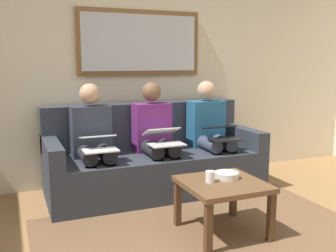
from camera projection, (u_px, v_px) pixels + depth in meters
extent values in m
cube|color=beige|center=(138.00, 66.00, 4.38)|extent=(6.00, 0.12, 2.60)
cube|color=brown|center=(210.00, 238.00, 2.99)|extent=(2.60, 1.80, 0.01)
cube|color=#2D333D|center=(155.00, 172.00, 4.05)|extent=(2.20, 0.90, 0.42)
cube|color=#2D333D|center=(144.00, 124.00, 4.30)|extent=(2.20, 0.20, 0.48)
cube|color=#2D333D|center=(240.00, 136.00, 4.39)|extent=(0.14, 0.90, 0.20)
cube|color=#2D333D|center=(52.00, 151.00, 3.62)|extent=(0.14, 0.90, 0.20)
cube|color=brown|center=(140.00, 43.00, 4.25)|extent=(1.40, 0.04, 0.71)
cube|color=#B2B7BC|center=(141.00, 43.00, 4.23)|extent=(1.30, 0.01, 0.61)
cube|color=brown|center=(223.00, 184.00, 3.02)|extent=(0.61, 0.61, 0.04)
cube|color=#4C331E|center=(271.00, 217.00, 2.92)|extent=(0.05, 0.05, 0.39)
cube|color=#4C331E|center=(208.00, 229.00, 2.72)|extent=(0.05, 0.05, 0.39)
cube|color=#4C331E|center=(233.00, 195.00, 3.40)|extent=(0.05, 0.05, 0.39)
cube|color=#4C331E|center=(178.00, 203.00, 3.20)|extent=(0.05, 0.05, 0.39)
cylinder|color=silver|center=(210.00, 177.00, 3.00)|extent=(0.07, 0.07, 0.09)
cylinder|color=beige|center=(227.00, 175.00, 3.11)|extent=(0.19, 0.19, 0.05)
cube|color=#235B84|center=(206.00, 123.00, 4.31)|extent=(0.38, 0.22, 0.50)
sphere|color=tan|center=(206.00, 90.00, 4.25)|extent=(0.20, 0.20, 0.20)
cylinder|color=#384256|center=(222.00, 142.00, 4.18)|extent=(0.14, 0.42, 0.14)
cylinder|color=#384256|center=(207.00, 143.00, 4.11)|extent=(0.14, 0.42, 0.14)
cylinder|color=#384256|center=(232.00, 172.00, 4.04)|extent=(0.11, 0.11, 0.42)
cylinder|color=#384256|center=(217.00, 174.00, 3.97)|extent=(0.11, 0.11, 0.42)
cube|color=black|center=(225.00, 139.00, 3.94)|extent=(0.31, 0.20, 0.01)
cube|color=black|center=(219.00, 127.00, 4.04)|extent=(0.31, 0.20, 0.06)
cube|color=#A5C6EA|center=(219.00, 127.00, 4.04)|extent=(0.28, 0.17, 0.05)
cube|color=#66236B|center=(152.00, 127.00, 4.07)|extent=(0.38, 0.22, 0.50)
sphere|color=brown|center=(151.00, 92.00, 4.01)|extent=(0.20, 0.20, 0.20)
cylinder|color=#232328|center=(167.00, 147.00, 3.94)|extent=(0.14, 0.42, 0.14)
cylinder|color=#232328|center=(151.00, 149.00, 3.87)|extent=(0.14, 0.42, 0.14)
cylinder|color=#232328|center=(175.00, 179.00, 3.80)|extent=(0.11, 0.11, 0.42)
cylinder|color=#232328|center=(158.00, 181.00, 3.73)|extent=(0.11, 0.11, 0.42)
cube|color=silver|center=(167.00, 144.00, 3.70)|extent=(0.33, 0.21, 0.01)
cube|color=silver|center=(161.00, 131.00, 3.82)|extent=(0.33, 0.20, 0.10)
cube|color=#A5C6EA|center=(161.00, 131.00, 3.82)|extent=(0.30, 0.17, 0.08)
cube|color=#2D3342|center=(91.00, 131.00, 3.83)|extent=(0.38, 0.22, 0.50)
sphere|color=tan|center=(90.00, 94.00, 3.77)|extent=(0.20, 0.20, 0.20)
cylinder|color=#232328|center=(105.00, 153.00, 3.70)|extent=(0.14, 0.42, 0.14)
cylinder|color=#232328|center=(86.00, 154.00, 3.63)|extent=(0.14, 0.42, 0.14)
cylinder|color=#232328|center=(111.00, 187.00, 3.56)|extent=(0.11, 0.11, 0.42)
cylinder|color=#232328|center=(92.00, 190.00, 3.49)|extent=(0.11, 0.11, 0.42)
cube|color=white|center=(101.00, 150.00, 3.46)|extent=(0.31, 0.20, 0.01)
cube|color=white|center=(97.00, 136.00, 3.55)|extent=(0.31, 0.20, 0.05)
cube|color=#A5C6EA|center=(97.00, 136.00, 3.55)|extent=(0.28, 0.17, 0.04)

